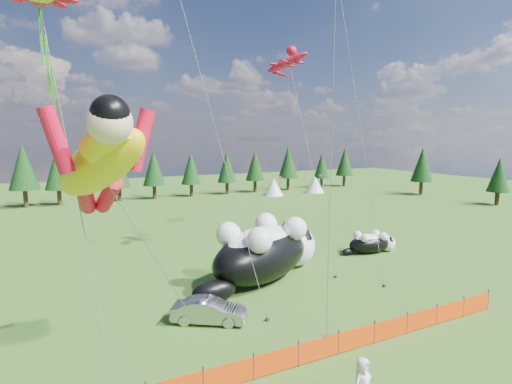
{
  "coord_description": "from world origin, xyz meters",
  "views": [
    {
      "loc": [
        -9.24,
        -15.57,
        9.07
      ],
      "look_at": [
        0.64,
        4.0,
        6.14
      ],
      "focal_mm": 28.0,
      "sensor_mm": 36.0,
      "label": 1
    }
  ],
  "objects": [
    {
      "name": "gecko_kite",
      "position": [
        8.27,
        13.45,
        15.28
      ],
      "size": [
        5.32,
        11.79,
        17.59
      ],
      "color": "red",
      "rests_on": "ground"
    },
    {
      "name": "safety_fence",
      "position": [
        0.0,
        -3.0,
        0.5
      ],
      "size": [
        22.06,
        0.06,
        1.1
      ],
      "color": "#262626",
      "rests_on": "ground"
    },
    {
      "name": "superhero_kite",
      "position": [
        -8.01,
        -2.4,
        8.3
      ],
      "size": [
        7.67,
        8.6,
        11.74
      ],
      "color": "yellow",
      "rests_on": "ground"
    },
    {
      "name": "festival_tents",
      "position": [
        11.0,
        40.0,
        1.4
      ],
      "size": [
        50.0,
        3.2,
        2.8
      ],
      "primitive_type": null,
      "color": "white",
      "rests_on": "ground"
    },
    {
      "name": "ground",
      "position": [
        0.0,
        0.0,
        0.0
      ],
      "size": [
        160.0,
        160.0,
        0.0
      ],
      "primitive_type": "plane",
      "color": "#123609",
      "rests_on": "ground"
    },
    {
      "name": "cat_small",
      "position": [
        13.06,
        8.01,
        0.83
      ],
      "size": [
        4.83,
        2.19,
        1.75
      ],
      "rotation": [
        0.0,
        0.0,
        -0.14
      ],
      "color": "black",
      "rests_on": "ground"
    },
    {
      "name": "flower_kite",
      "position": [
        -9.41,
        2.16,
        14.18
      ],
      "size": [
        3.2,
        6.64,
        15.16
      ],
      "color": "red",
      "rests_on": "ground"
    },
    {
      "name": "car",
      "position": [
        -2.83,
        2.28,
        0.61
      ],
      "size": [
        3.81,
        3.04,
        1.22
      ],
      "primitive_type": "imported",
      "rotation": [
        0.0,
        0.0,
        1.01
      ],
      "color": "#A2A3A6",
      "rests_on": "ground"
    },
    {
      "name": "spectator_e",
      "position": [
        -0.39,
        -6.0,
        0.88
      ],
      "size": [
        0.99,
        0.81,
        1.76
      ],
      "primitive_type": "imported",
      "rotation": [
        0.0,
        0.0,
        0.33
      ],
      "color": "silver",
      "rests_on": "ground"
    },
    {
      "name": "cat_large",
      "position": [
        2.68,
        6.56,
        1.9
      ],
      "size": [
        10.41,
        7.05,
        4.0
      ],
      "rotation": [
        0.0,
        0.0,
        0.44
      ],
      "color": "black",
      "rests_on": "ground"
    },
    {
      "name": "tree_line",
      "position": [
        0.0,
        45.0,
        4.0
      ],
      "size": [
        90.0,
        4.0,
        8.0
      ],
      "primitive_type": null,
      "color": "black",
      "rests_on": "ground"
    }
  ]
}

